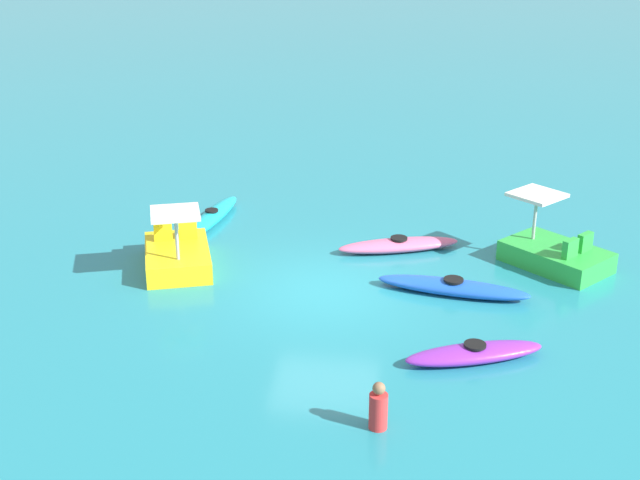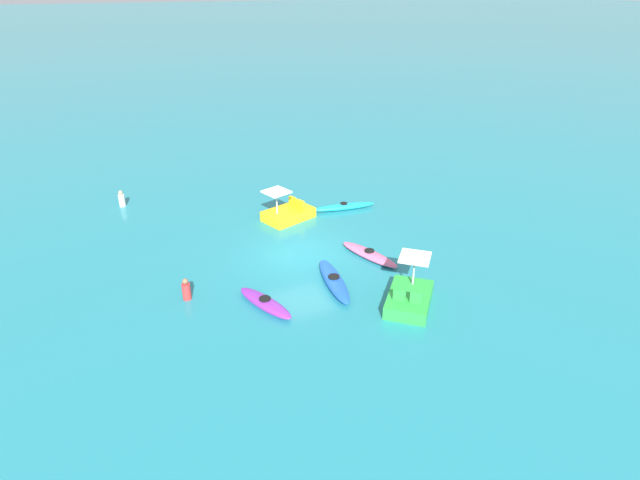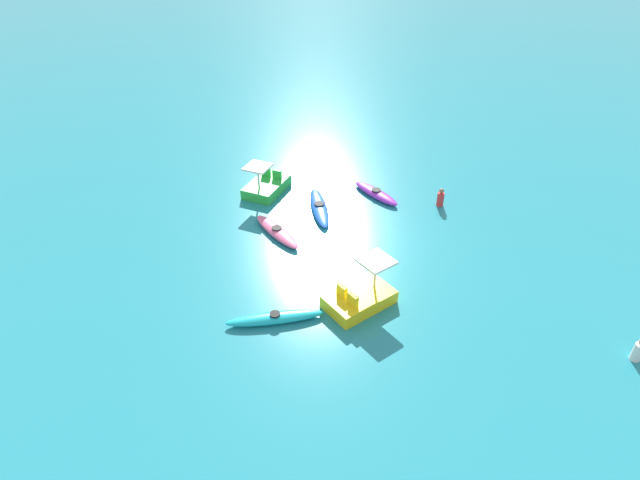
# 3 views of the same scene
# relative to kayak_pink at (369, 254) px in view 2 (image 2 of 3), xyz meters

# --- Properties ---
(ground_plane) EXTENTS (600.00, 600.00, 0.00)m
(ground_plane) POSITION_rel_kayak_pink_xyz_m (1.57, 2.54, -0.16)
(ground_plane) COLOR teal
(kayak_pink) EXTENTS (3.15, 1.56, 0.37)m
(kayak_pink) POSITION_rel_kayak_pink_xyz_m (0.00, 0.00, 0.00)
(kayak_pink) COLOR pink
(kayak_pink) RESTS_ON ground_plane
(kayak_blue) EXTENTS (3.50, 1.29, 0.37)m
(kayak_blue) POSITION_rel_kayak_pink_xyz_m (-1.30, 2.35, -0.00)
(kayak_blue) COLOR blue
(kayak_blue) RESTS_ON ground_plane
(kayak_purple) EXTENTS (2.86, 1.57, 0.37)m
(kayak_purple) POSITION_rel_kayak_pink_xyz_m (-1.64, 5.32, 0.00)
(kayak_purple) COLOR purple
(kayak_purple) RESTS_ON ground_plane
(kayak_cyan) EXTENTS (1.09, 3.45, 0.37)m
(kayak_cyan) POSITION_rel_kayak_pink_xyz_m (5.13, -1.43, -0.00)
(kayak_cyan) COLOR #19B7C6
(kayak_cyan) RESTS_ON ground_plane
(pedal_boat_yellow) EXTENTS (2.16, 2.74, 1.68)m
(pedal_boat_yellow) POSITION_rel_kayak_pink_xyz_m (5.24, 1.64, 0.17)
(pedal_boat_yellow) COLOR yellow
(pedal_boat_yellow) RESTS_ON ground_plane
(pedal_boat_green) EXTENTS (2.78, 2.73, 1.68)m
(pedal_boat_green) POSITION_rel_kayak_pink_xyz_m (-3.77, 0.49, 0.17)
(pedal_boat_green) COLOR green
(pedal_boat_green) RESTS_ON ground_plane
(person_near_shore) EXTENTS (0.41, 0.41, 0.88)m
(person_near_shore) POSITION_rel_kayak_pink_xyz_m (0.09, 7.79, 0.22)
(person_near_shore) COLOR red
(person_near_shore) RESTS_ON ground_plane
(person_by_kayaks) EXTENTS (0.45, 0.45, 0.88)m
(person_by_kayaks) POSITION_rel_kayak_pink_xyz_m (10.49, 8.95, 0.22)
(person_by_kayaks) COLOR silver
(person_by_kayaks) RESTS_ON ground_plane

